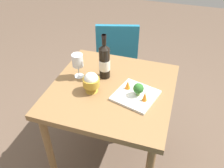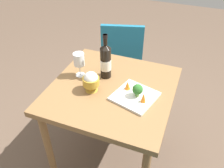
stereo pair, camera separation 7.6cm
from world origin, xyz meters
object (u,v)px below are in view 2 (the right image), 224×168
(chair_near_window, at_px, (122,52))
(carrot_garnish_right, at_px, (128,85))
(wine_bottle, at_px, (106,61))
(rice_bowl, at_px, (91,81))
(wine_glass, at_px, (79,60))
(serving_plate, at_px, (135,96))
(broccoli_floret, at_px, (138,90))
(carrot_garnish_left, at_px, (143,97))

(chair_near_window, bearing_deg, carrot_garnish_right, -84.94)
(wine_bottle, relative_size, rice_bowl, 2.30)
(wine_glass, height_order, serving_plate, wine_glass)
(chair_near_window, distance_m, broccoli_floret, 0.99)
(rice_bowl, distance_m, broccoli_floret, 0.31)
(wine_glass, distance_m, carrot_garnish_right, 0.38)
(chair_near_window, bearing_deg, serving_plate, -82.24)
(wine_bottle, relative_size, carrot_garnish_left, 4.77)
(rice_bowl, bearing_deg, chair_near_window, -84.14)
(wine_bottle, bearing_deg, chair_near_window, -80.37)
(rice_bowl, distance_m, carrot_garnish_right, 0.24)
(carrot_garnish_right, bearing_deg, rice_bowl, 19.41)
(broccoli_floret, bearing_deg, wine_bottle, -27.71)
(rice_bowl, relative_size, carrot_garnish_right, 2.40)
(wine_glass, relative_size, serving_plate, 0.58)
(wine_bottle, height_order, rice_bowl, wine_bottle)
(carrot_garnish_left, relative_size, carrot_garnish_right, 1.16)
(serving_plate, height_order, carrot_garnish_left, carrot_garnish_left)
(serving_plate, distance_m, broccoli_floret, 0.06)
(chair_near_window, distance_m, rice_bowl, 0.95)
(chair_near_window, xyz_separation_m, serving_plate, (-0.38, 0.86, 0.23))
(wine_glass, xyz_separation_m, carrot_garnish_right, (-0.37, 0.05, -0.08))
(chair_near_window, distance_m, carrot_garnish_right, 0.92)
(wine_bottle, bearing_deg, broccoli_floret, 152.29)
(broccoli_floret, xyz_separation_m, carrot_garnish_left, (-0.05, 0.04, -0.02))
(serving_plate, distance_m, carrot_garnish_left, 0.09)
(rice_bowl, height_order, carrot_garnish_left, rice_bowl)
(chair_near_window, xyz_separation_m, wine_glass, (0.05, 0.77, 0.35))
(rice_bowl, bearing_deg, broccoli_floret, -173.40)
(broccoli_floret, bearing_deg, carrot_garnish_left, 140.69)
(wine_glass, bearing_deg, rice_bowl, 139.53)
(serving_plate, bearing_deg, carrot_garnish_left, 148.39)
(chair_near_window, bearing_deg, carrot_garnish_left, -79.78)
(chair_near_window, xyz_separation_m, broccoli_floret, (-0.40, 0.86, 0.28))
(broccoli_floret, bearing_deg, chair_near_window, -65.35)
(wine_glass, bearing_deg, chair_near_window, -94.05)
(wine_glass, bearing_deg, carrot_garnish_right, 172.88)
(wine_bottle, relative_size, wine_glass, 1.82)
(serving_plate, relative_size, broccoli_floret, 3.59)
(rice_bowl, relative_size, broccoli_floret, 1.65)
(chair_near_window, bearing_deg, broccoli_floret, -81.40)
(chair_near_window, relative_size, carrot_garnish_right, 14.39)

